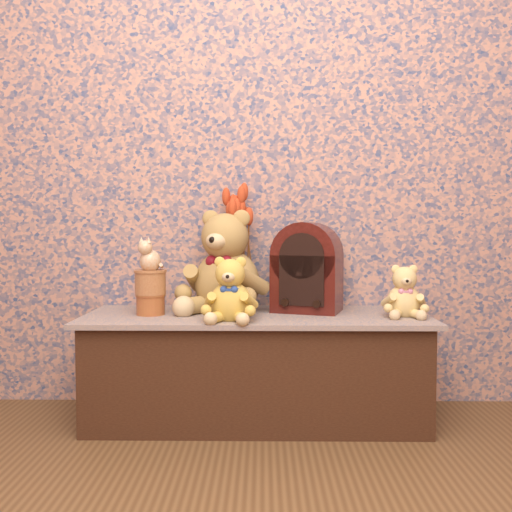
# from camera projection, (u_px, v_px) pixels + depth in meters

# --- Properties ---
(display_shelf) EXTENTS (1.39, 0.53, 0.44)m
(display_shelf) POSITION_uv_depth(u_px,v_px,m) (256.00, 367.00, 2.30)
(display_shelf) COLOR #3B517A
(display_shelf) RESTS_ON ground
(teddy_large) EXTENTS (0.50, 0.54, 0.46)m
(teddy_large) POSITION_uv_depth(u_px,v_px,m) (227.00, 257.00, 2.36)
(teddy_large) COLOR #AA8341
(teddy_large) RESTS_ON display_shelf
(teddy_medium) EXTENTS (0.23, 0.26, 0.26)m
(teddy_medium) POSITION_uv_depth(u_px,v_px,m) (231.00, 286.00, 2.13)
(teddy_medium) COLOR gold
(teddy_medium) RESTS_ON display_shelf
(teddy_small) EXTENTS (0.19, 0.22, 0.22)m
(teddy_small) POSITION_uv_depth(u_px,v_px,m) (404.00, 289.00, 2.22)
(teddy_small) COLOR #E4C26C
(teddy_small) RESTS_ON display_shelf
(cathedral_radio) EXTENTS (0.32, 0.27, 0.38)m
(cathedral_radio) POSITION_uv_depth(u_px,v_px,m) (307.00, 267.00, 2.35)
(cathedral_radio) COLOR #3A100A
(cathedral_radio) RESTS_ON display_shelf
(ceramic_vase) EXTENTS (0.11, 0.11, 0.18)m
(ceramic_vase) POSITION_uv_depth(u_px,v_px,m) (238.00, 288.00, 2.44)
(ceramic_vase) COLOR tan
(ceramic_vase) RESTS_ON display_shelf
(dried_stalks) EXTENTS (0.21, 0.21, 0.39)m
(dried_stalks) POSITION_uv_depth(u_px,v_px,m) (238.00, 222.00, 2.42)
(dried_stalks) COLOR #C4401F
(dried_stalks) RESTS_ON ceramic_vase
(biscuit_tin_lower) EXTENTS (0.14, 0.14, 0.08)m
(biscuit_tin_lower) POSITION_uv_depth(u_px,v_px,m) (151.00, 304.00, 2.27)
(biscuit_tin_lower) COLOR #AD7A32
(biscuit_tin_lower) RESTS_ON display_shelf
(biscuit_tin_upper) EXTENTS (0.15, 0.15, 0.10)m
(biscuit_tin_upper) POSITION_uv_depth(u_px,v_px,m) (150.00, 282.00, 2.26)
(biscuit_tin_upper) COLOR tan
(biscuit_tin_upper) RESTS_ON biscuit_tin_lower
(cat_figurine) EXTENTS (0.14, 0.14, 0.14)m
(cat_figurine) POSITION_uv_depth(u_px,v_px,m) (150.00, 254.00, 2.26)
(cat_figurine) COLOR silver
(cat_figurine) RESTS_ON biscuit_tin_upper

